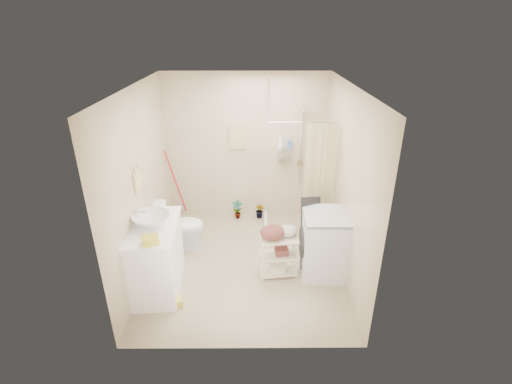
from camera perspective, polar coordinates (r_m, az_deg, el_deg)
floor at (r=5.70m, az=-1.69°, el=-10.89°), size 3.20×3.20×0.00m
ceiling at (r=4.69m, az=-2.09°, el=15.87°), size 2.80×3.20×0.04m
wall_back at (r=6.55m, az=-1.54°, el=6.78°), size 2.80×0.04×2.60m
wall_front at (r=3.65m, az=-2.46°, el=-8.97°), size 2.80×0.04×2.60m
wall_left at (r=5.28m, az=-17.23°, el=1.07°), size 0.04×3.20×2.60m
wall_right at (r=5.21m, az=13.72°, el=1.17°), size 0.04×3.20×2.60m
vanity at (r=5.16m, az=-15.06°, el=-9.67°), size 0.68×1.13×0.96m
sink at (r=4.86m, az=-15.77°, el=-4.25°), size 0.53×0.53×0.16m
counter_basket at (r=4.52m, az=-15.92°, el=-7.11°), size 0.23×0.20×0.10m
floor_basket at (r=5.04m, az=-12.48°, el=-16.08°), size 0.34×0.30×0.15m
toilet at (r=5.98m, az=-11.69°, el=-5.16°), size 0.79×0.47×0.78m
mop at (r=6.78m, az=-12.45°, el=1.14°), size 0.15×0.15×1.35m
potted_plant_a at (r=6.83m, az=-2.90°, el=-2.72°), size 0.19×0.14×0.35m
potted_plant_b at (r=6.83m, az=0.60°, el=-2.89°), size 0.21×0.22×0.31m
hanging_towel at (r=6.48m, az=-2.90°, el=8.40°), size 0.28×0.03×0.42m
towel_ring at (r=5.04m, az=-17.85°, el=1.93°), size 0.04×0.22×0.34m
tp_holder at (r=5.56m, az=-15.96°, el=-4.19°), size 0.08×0.12×0.14m
shower at (r=6.16m, az=6.33°, el=2.96°), size 1.10×1.10×2.10m
shampoo_bottle_a at (r=6.46m, az=3.80°, el=7.69°), size 0.09×0.09×0.22m
shampoo_bottle_b at (r=6.49m, az=5.18°, el=7.42°), size 0.08×0.09×0.16m
washing_machine at (r=5.36m, az=10.60°, el=-7.88°), size 0.65×0.68×0.94m
laundry_rack at (r=5.31m, az=3.46°, el=-9.23°), size 0.56×0.36×0.72m
ironing_board at (r=5.43m, az=8.37°, el=-6.28°), size 0.32×0.21×1.10m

